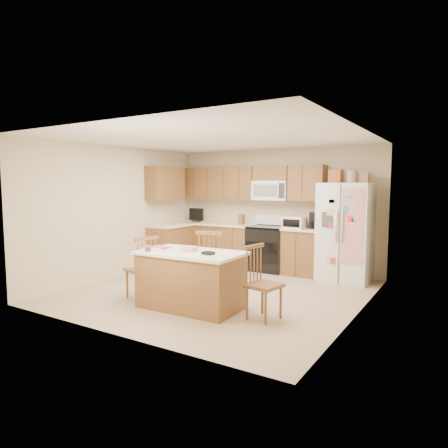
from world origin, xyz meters
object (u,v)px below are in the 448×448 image
Objects in this scene: island at (191,279)px; windsor_chair_back at (213,266)px; refrigerator at (345,231)px; windsor_chair_left at (142,269)px; stove at (269,248)px; windsor_chair_right at (263,284)px.

island is 0.63m from windsor_chair_back.
windsor_chair_left is (-2.36, -2.82, -0.46)m from refrigerator.
windsor_chair_back is at bearing -123.78° from refrigerator.
refrigerator reaches higher than windsor_chair_left.
stove is 2.25m from windsor_chair_back.
windsor_chair_back is at bearing -87.20° from stove.
refrigerator is 3.19m from island.
refrigerator reaches higher than island.
stove is at bearing 177.70° from refrigerator.
windsor_chair_right is at bearing -66.13° from stove.
windsor_chair_left is 1.01× the size of windsor_chair_right.
windsor_chair_back is at bearing 155.53° from windsor_chair_right.
refrigerator is 2.66m from windsor_chair_back.
stove reaches higher than windsor_chair_right.
windsor_chair_left is 2.01m from windsor_chair_right.
stove is at bearing 74.67° from windsor_chair_left.
windsor_chair_right reaches higher than island.
refrigerator reaches higher than stove.
windsor_chair_left is 0.92× the size of windsor_chair_back.
refrigerator is (1.57, -0.06, 0.45)m from stove.
windsor_chair_right is at bearing 6.11° from island.
windsor_chair_back is (0.90, 0.64, 0.04)m from windsor_chair_left.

